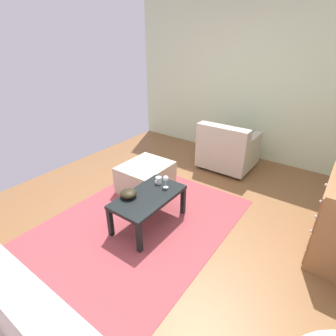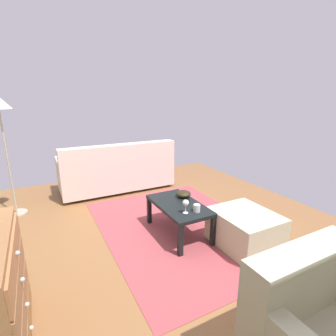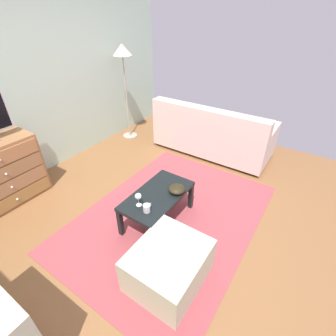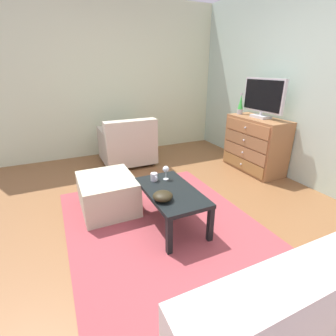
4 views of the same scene
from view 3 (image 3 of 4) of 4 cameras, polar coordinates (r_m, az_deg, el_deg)
name	(u,v)px [view 3 (image 3 of 4)]	position (r m, az deg, el deg)	size (l,w,h in m)	color
ground_plane	(148,221)	(3.07, -4.76, -12.22)	(5.71, 4.61, 0.05)	brown
wall_accent_rear	(18,83)	(3.91, -31.60, 16.59)	(5.71, 0.12, 2.67)	#B0CCB8
area_rug	(170,216)	(3.08, 0.54, -11.15)	(2.60, 1.90, 0.01)	#9B4046
coffee_table	(158,198)	(2.81, -2.45, -7.00)	(0.88, 0.49, 0.40)	black
wine_glass	(138,197)	(2.58, -6.98, -6.67)	(0.07, 0.07, 0.16)	silver
mug	(147,208)	(2.55, -4.97, -9.30)	(0.11, 0.08, 0.08)	silver
bowl_decorative	(177,189)	(2.78, 2.04, -4.95)	(0.19, 0.19, 0.08)	black
couch_large	(212,134)	(4.29, 10.18, 7.75)	(0.85, 1.95, 0.87)	#332319
ottoman	(169,266)	(2.39, 0.16, -21.85)	(0.70, 0.60, 0.40)	#BDBB9B
standing_lamp	(123,59)	(4.56, -10.49, 23.70)	(0.32, 0.32, 1.67)	#A59E8C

